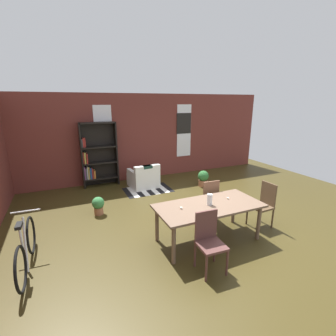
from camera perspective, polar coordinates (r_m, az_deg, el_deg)
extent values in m
plane|color=#3D3315|center=(5.45, 8.50, -12.96)|extent=(10.51, 10.51, 0.00)
cube|color=brown|center=(8.28, -5.22, 7.36)|extent=(9.09, 0.12, 2.83)
cube|color=white|center=(7.85, -14.97, 7.50)|extent=(0.55, 0.02, 1.84)
cube|color=white|center=(8.76, 3.79, 8.77)|extent=(0.55, 0.02, 1.84)
cube|color=brown|center=(4.59, 9.68, -8.81)|extent=(2.00, 0.94, 0.04)
cylinder|color=brown|center=(4.09, 1.35, -17.71)|extent=(0.07, 0.07, 0.69)
cylinder|color=brown|center=(5.03, 20.66, -12.02)|extent=(0.07, 0.07, 0.69)
cylinder|color=brown|center=(4.67, -2.63, -13.17)|extent=(0.07, 0.07, 0.69)
cylinder|color=brown|center=(5.51, 15.28, -9.05)|extent=(0.07, 0.07, 0.69)
cylinder|color=silver|center=(4.55, 9.83, -7.35)|extent=(0.10, 0.10, 0.21)
cylinder|color=silver|center=(4.90, 13.97, -6.98)|extent=(0.04, 0.04, 0.03)
cylinder|color=silver|center=(4.79, 9.54, -7.22)|extent=(0.04, 0.04, 0.04)
cylinder|color=silver|center=(4.36, 3.14, -9.45)|extent=(0.04, 0.04, 0.03)
cube|color=#55312D|center=(3.93, 10.23, -17.63)|extent=(0.42, 0.42, 0.04)
cube|color=#55312D|center=(3.94, 8.99, -13.27)|extent=(0.38, 0.05, 0.50)
cylinder|color=#55312D|center=(3.87, 9.05, -22.50)|extent=(0.04, 0.04, 0.43)
cylinder|color=#55312D|center=(4.03, 13.82, -21.03)|extent=(0.04, 0.04, 0.43)
cylinder|color=#55312D|center=(4.12, 6.42, -19.73)|extent=(0.04, 0.04, 0.43)
cylinder|color=#55312D|center=(4.27, 10.95, -18.51)|extent=(0.04, 0.04, 0.43)
cube|color=brown|center=(5.48, 21.09, -8.53)|extent=(0.41, 0.41, 0.04)
cube|color=brown|center=(5.52, 22.67, -5.72)|extent=(0.04, 0.38, 0.50)
cylinder|color=brown|center=(5.56, 18.20, -10.53)|extent=(0.04, 0.04, 0.43)
cylinder|color=brown|center=(5.34, 20.92, -11.91)|extent=(0.04, 0.04, 0.43)
cylinder|color=brown|center=(5.80, 20.80, -9.66)|extent=(0.04, 0.04, 0.43)
cylinder|color=brown|center=(5.59, 23.50, -10.93)|extent=(0.04, 0.04, 0.43)
cube|color=brown|center=(5.51, 9.06, -7.48)|extent=(0.42, 0.42, 0.04)
cube|color=brown|center=(5.27, 10.18, -5.69)|extent=(0.38, 0.05, 0.50)
cylinder|color=brown|center=(5.83, 9.62, -8.70)|extent=(0.04, 0.04, 0.43)
cylinder|color=brown|center=(5.67, 6.44, -9.30)|extent=(0.04, 0.04, 0.43)
cylinder|color=brown|center=(5.55, 11.52, -10.07)|extent=(0.04, 0.04, 0.43)
cylinder|color=brown|center=(5.38, 8.23, -10.77)|extent=(0.04, 0.04, 0.43)
cube|color=black|center=(7.68, -19.74, 2.63)|extent=(0.04, 0.31, 1.98)
cube|color=black|center=(7.82, -12.14, 3.42)|extent=(0.04, 0.31, 1.98)
cube|color=black|center=(7.88, -16.08, 3.25)|extent=(1.08, 0.01, 1.98)
cube|color=black|center=(7.92, -15.51, -2.23)|extent=(1.04, 0.31, 0.04)
cube|color=#8C4C8C|center=(7.81, -19.11, -1.11)|extent=(0.04, 0.22, 0.39)
cube|color=#4C4C51|center=(7.82, -18.82, -1.28)|extent=(0.03, 0.24, 0.34)
cube|color=white|center=(7.81, -18.55, -1.02)|extent=(0.03, 0.20, 0.40)
cube|color=gold|center=(7.82, -18.24, -1.01)|extent=(0.03, 0.21, 0.39)
cube|color=#284C8C|center=(7.83, -17.84, -1.13)|extent=(0.05, 0.24, 0.35)
cube|color=#B22D28|center=(7.84, -17.46, -1.20)|extent=(0.03, 0.22, 0.32)
cube|color=orange|center=(7.85, -17.02, -1.40)|extent=(0.05, 0.20, 0.25)
cube|color=black|center=(7.78, -15.77, 1.25)|extent=(1.04, 0.31, 0.04)
cube|color=#B22D28|center=(7.69, -19.45, 2.26)|extent=(0.03, 0.18, 0.35)
cube|color=gold|center=(7.70, -19.09, 2.27)|extent=(0.05, 0.21, 0.34)
cube|color=#B22D28|center=(7.70, -18.66, 2.16)|extent=(0.04, 0.25, 0.30)
cube|color=black|center=(7.68, -16.04, 4.84)|extent=(1.04, 0.31, 0.04)
cube|color=#4C4C51|center=(7.61, -19.76, 5.54)|extent=(0.03, 0.20, 0.25)
cube|color=#B22D28|center=(7.61, -19.43, 5.68)|extent=(0.04, 0.17, 0.28)
cube|color=#B22D28|center=(7.61, -19.09, 5.72)|extent=(0.03, 0.16, 0.28)
cube|color=black|center=(7.59, -16.46, 10.21)|extent=(1.04, 0.31, 0.04)
cube|color=white|center=(7.58, -5.88, -2.89)|extent=(0.87, 0.87, 0.40)
cube|color=white|center=(7.19, -4.94, -0.76)|extent=(0.81, 0.23, 0.35)
cube|color=white|center=(7.64, -3.60, -0.55)|extent=(0.19, 0.73, 0.15)
cube|color=white|center=(7.38, -8.36, -1.26)|extent=(0.19, 0.73, 0.15)
cube|color=#19382D|center=(7.15, -4.97, 0.27)|extent=(0.29, 0.19, 0.08)
torus|color=black|center=(4.21, -31.50, -19.72)|extent=(0.07, 0.66, 0.66)
torus|color=black|center=(5.03, -29.70, -13.59)|extent=(0.07, 0.66, 0.66)
cylinder|color=silver|center=(4.56, -30.69, -15.31)|extent=(0.05, 0.30, 0.83)
cylinder|color=silver|center=(4.33, -31.37, -14.37)|extent=(0.04, 0.04, 0.45)
cube|color=black|center=(4.22, -31.83, -11.52)|extent=(0.09, 0.20, 0.05)
cylinder|color=silver|center=(4.73, -30.67, -8.79)|extent=(0.44, 0.05, 0.02)
cylinder|color=#9E6042|center=(6.01, -16.08, -9.69)|extent=(0.21, 0.21, 0.17)
sphere|color=#387F42|center=(5.93, -16.22, -7.94)|extent=(0.28, 0.28, 0.28)
cylinder|color=#9E6042|center=(7.68, 8.29, -3.55)|extent=(0.28, 0.28, 0.19)
sphere|color=#2D6B33|center=(7.60, 8.36, -1.89)|extent=(0.34, 0.34, 0.34)
cube|color=black|center=(7.16, -9.48, -5.82)|extent=(0.15, 0.91, 0.01)
cube|color=white|center=(7.20, -8.29, -5.66)|extent=(0.15, 0.91, 0.01)
cube|color=black|center=(7.24, -7.11, -5.49)|extent=(0.15, 0.91, 0.01)
cube|color=white|center=(7.28, -5.94, -5.33)|extent=(0.15, 0.91, 0.01)
cube|color=black|center=(7.32, -4.80, -5.16)|extent=(0.15, 0.91, 0.01)
cube|color=white|center=(7.37, -3.66, -5.00)|extent=(0.15, 0.91, 0.01)
cube|color=black|center=(7.42, -2.54, -4.83)|extent=(0.15, 0.91, 0.01)
cube|color=white|center=(7.48, -1.44, -4.67)|extent=(0.15, 0.91, 0.01)
cube|color=black|center=(7.54, -0.36, -4.50)|extent=(0.15, 0.91, 0.01)
cube|color=black|center=(8.72, 3.77, 10.50)|extent=(0.56, 0.03, 0.72)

